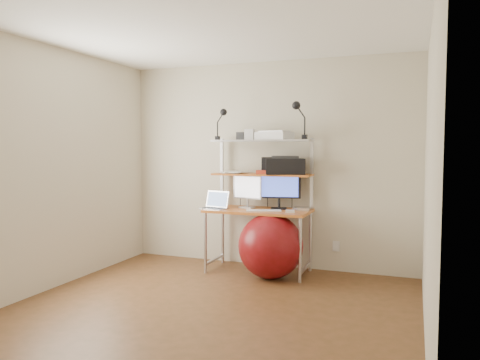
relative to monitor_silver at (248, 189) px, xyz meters
The scene contains 20 objects.
room 1.56m from the monitor_silver, 83.82° to the right, with size 3.60×3.60×3.60m.
computer_desk 0.17m from the monitor_silver, ahead, with size 1.20×0.60×1.57m.
wall_outlet 1.24m from the monitor_silver, 14.47° to the left, with size 0.08×0.01×0.12m, color silver.
monitor_silver is the anchor object (origin of this frame).
monitor_black 0.38m from the monitor_silver, ahead, with size 0.49×0.18×0.50m.
laptop 0.42m from the monitor_silver, 149.42° to the right, with size 0.33×0.28×0.26m.
keyboard 0.39m from the monitor_silver, 36.59° to the right, with size 0.40×0.11×0.01m, color silver.
mouse 0.65m from the monitor_silver, 19.68° to the right, with size 0.10×0.06×0.03m, color silver.
mac_mini 0.69m from the monitor_silver, ahead, with size 0.18×0.18×0.03m, color silver.
phone 0.35m from the monitor_silver, 52.13° to the right, with size 0.06×0.12×0.01m, color black.
printer 0.53m from the monitor_silver, ahead, with size 0.52×0.43×0.21m.
nas_cube 0.38m from the monitor_silver, 12.11° to the left, with size 0.13×0.13×0.20m, color black.
red_box 0.30m from the monitor_silver, ahead, with size 0.16×0.11×0.04m, color red.
scanner 0.71m from the monitor_silver, 10.22° to the left, with size 0.45×0.35×0.10m.
box_white 0.65m from the monitor_silver, 66.05° to the left, with size 0.11×0.09×0.13m, color silver.
box_grey 0.66m from the monitor_silver, 139.50° to the left, with size 0.09×0.09×0.09m, color #2E2E31.
clip_lamp_left 0.91m from the monitor_silver, behind, with size 0.15×0.08×0.37m.
clip_lamp_right 1.09m from the monitor_silver, ahead, with size 0.17×0.09×0.43m.
exercise_ball 0.76m from the monitor_silver, 36.99° to the right, with size 0.73×0.73×0.73m, color maroon.
paper_stack 0.29m from the monitor_silver, 164.41° to the left, with size 0.37×0.37×0.02m.
Camera 1 is at (1.70, -3.69, 1.46)m, focal length 35.00 mm.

